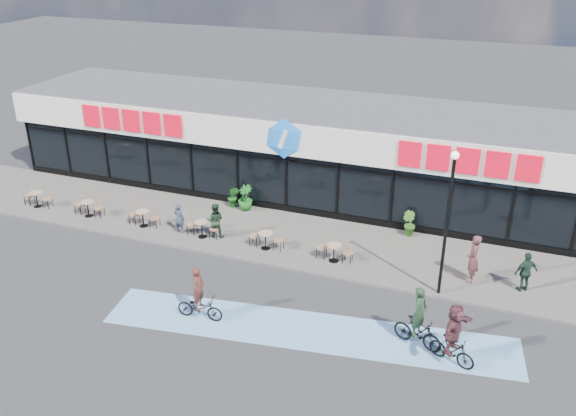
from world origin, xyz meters
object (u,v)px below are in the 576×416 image
(potted_plant_right, at_px, (409,224))
(pedestrian_a, at_px, (473,259))
(bistro_set_0, at_px, (38,197))
(pedestrian_c, at_px, (526,272))
(patron_right, at_px, (215,220))
(patron_left, at_px, (179,218))
(lamp_post, at_px, (448,213))
(potted_plant_left, at_px, (233,197))
(cyclist_a, at_px, (454,336))
(cyclist_b, at_px, (418,325))
(potted_plant_mid, at_px, (245,198))

(potted_plant_right, distance_m, pedestrian_a, 4.22)
(bistro_set_0, xyz_separation_m, pedestrian_c, (22.20, 0.29, 0.34))
(pedestrian_c, bearing_deg, patron_right, -35.54)
(patron_left, bearing_deg, lamp_post, -179.24)
(potted_plant_left, height_order, patron_right, patron_right)
(potted_plant_left, height_order, cyclist_a, cyclist_a)
(cyclist_a, relative_size, cyclist_b, 0.98)
(bistro_set_0, bearing_deg, potted_plant_right, 10.72)
(potted_plant_left, bearing_deg, potted_plant_right, 0.10)
(bistro_set_0, distance_m, patron_left, 7.86)
(potted_plant_left, relative_size, patron_right, 0.67)
(potted_plant_right, height_order, cyclist_a, cyclist_a)
(patron_right, bearing_deg, potted_plant_right, -174.02)
(pedestrian_c, bearing_deg, bistro_set_0, -35.42)
(potted_plant_left, xyz_separation_m, pedestrian_a, (11.40, -2.98, 0.44))
(lamp_post, bearing_deg, potted_plant_mid, 156.87)
(patron_right, height_order, cyclist_a, cyclist_a)
(patron_right, bearing_deg, bistro_set_0, -14.93)
(patron_left, distance_m, patron_right, 1.68)
(pedestrian_c, bearing_deg, potted_plant_mid, -49.04)
(lamp_post, height_order, patron_left, lamp_post)
(pedestrian_a, xyz_separation_m, cyclist_a, (-0.10, -5.06, -0.05))
(cyclist_a, distance_m, cyclist_b, 1.27)
(potted_plant_left, xyz_separation_m, patron_right, (0.62, -3.12, 0.26))
(lamp_post, distance_m, pedestrian_a, 2.81)
(potted_plant_mid, xyz_separation_m, pedestrian_a, (10.73, -2.88, 0.35))
(potted_plant_mid, xyz_separation_m, cyclist_b, (9.48, -7.46, 0.08))
(potted_plant_right, bearing_deg, pedestrian_a, -45.49)
(lamp_post, distance_m, bistro_set_0, 19.51)
(potted_plant_left, distance_m, potted_plant_mid, 0.68)
(potted_plant_left, bearing_deg, pedestrian_c, -12.62)
(patron_right, bearing_deg, pedestrian_c, 164.81)
(potted_plant_mid, xyz_separation_m, patron_left, (-1.71, -3.24, 0.08))
(patron_left, bearing_deg, bistro_set_0, 4.91)
(cyclist_b, bearing_deg, pedestrian_c, 55.43)
(potted_plant_right, height_order, patron_right, patron_right)
(cyclist_b, bearing_deg, potted_plant_mid, 141.82)
(bistro_set_0, height_order, patron_left, patron_left)
(pedestrian_a, bearing_deg, lamp_post, -42.35)
(potted_plant_mid, bearing_deg, lamp_post, -23.13)
(cyclist_a, bearing_deg, potted_plant_right, 109.43)
(patron_right, xyz_separation_m, pedestrian_a, (10.78, 0.14, 0.18))
(potted_plant_left, height_order, potted_plant_mid, potted_plant_mid)
(potted_plant_mid, relative_size, cyclist_a, 0.58)
(lamp_post, xyz_separation_m, patron_left, (-11.43, 0.92, -2.57))
(potted_plant_mid, relative_size, patron_right, 0.78)
(patron_right, height_order, cyclist_b, cyclist_b)
(lamp_post, distance_m, potted_plant_left, 11.55)
(patron_left, bearing_deg, pedestrian_c, -173.25)
(potted_plant_right, xyz_separation_m, cyclist_a, (2.84, -8.06, 0.37))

